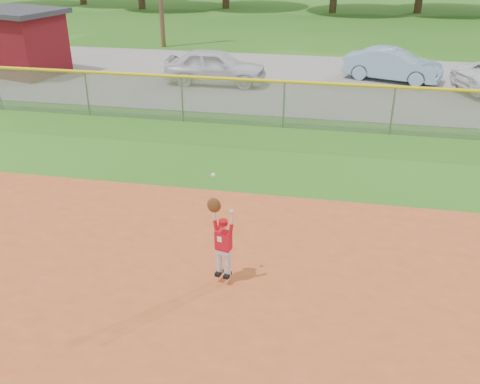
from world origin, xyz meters
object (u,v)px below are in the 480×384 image
(car_white_a, at_px, (215,66))
(car_blue, at_px, (393,65))
(ballplayer, at_px, (222,239))
(utility_shed, at_px, (20,42))

(car_white_a, relative_size, car_blue, 1.04)
(car_white_a, height_order, car_blue, car_white_a)
(car_blue, relative_size, ballplayer, 2.02)
(car_white_a, bearing_deg, car_blue, -75.27)
(ballplayer, bearing_deg, car_white_a, 103.93)
(car_white_a, distance_m, ballplayer, 13.82)
(car_blue, bearing_deg, utility_shed, 113.47)
(car_white_a, height_order, utility_shed, utility_shed)
(utility_shed, bearing_deg, ballplayer, -48.45)
(ballplayer, bearing_deg, car_blue, 76.12)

